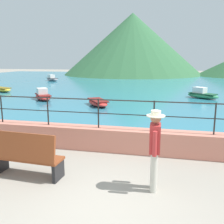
{
  "coord_description": "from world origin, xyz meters",
  "views": [
    {
      "loc": [
        1.22,
        -4.1,
        2.77
      ],
      "look_at": [
        -0.52,
        3.7,
        1.1
      ],
      "focal_mm": 40.83,
      "sensor_mm": 36.0,
      "label": 1
    }
  ],
  "objects_px": {
    "person_walking": "(155,147)",
    "boat_2": "(52,79)",
    "boat_0": "(43,96)",
    "boat_4": "(202,94)",
    "bench_main": "(25,155)",
    "boat_1": "(98,102)",
    "boat_3": "(2,89)"
  },
  "relations": [
    {
      "from": "bench_main",
      "to": "boat_2",
      "type": "bearing_deg",
      "value": 114.34
    },
    {
      "from": "boat_0",
      "to": "boat_4",
      "type": "xyz_separation_m",
      "value": [
        10.65,
        2.99,
        0.0
      ]
    },
    {
      "from": "boat_0",
      "to": "boat_2",
      "type": "relative_size",
      "value": 0.99
    },
    {
      "from": "boat_2",
      "to": "boat_3",
      "type": "xyz_separation_m",
      "value": [
        0.64,
        -10.95,
        -0.07
      ]
    },
    {
      "from": "person_walking",
      "to": "boat_0",
      "type": "height_order",
      "value": "person_walking"
    },
    {
      "from": "boat_0",
      "to": "boat_4",
      "type": "relative_size",
      "value": 0.99
    },
    {
      "from": "boat_1",
      "to": "boat_2",
      "type": "relative_size",
      "value": 1.02
    },
    {
      "from": "bench_main",
      "to": "boat_0",
      "type": "bearing_deg",
      "value": 115.67
    },
    {
      "from": "person_walking",
      "to": "boat_1",
      "type": "relative_size",
      "value": 0.72
    },
    {
      "from": "person_walking",
      "to": "boat_0",
      "type": "relative_size",
      "value": 0.74
    },
    {
      "from": "bench_main",
      "to": "boat_0",
      "type": "relative_size",
      "value": 0.73
    },
    {
      "from": "boat_0",
      "to": "boat_2",
      "type": "height_order",
      "value": "same"
    },
    {
      "from": "boat_1",
      "to": "boat_3",
      "type": "bearing_deg",
      "value": 154.97
    },
    {
      "from": "bench_main",
      "to": "person_walking",
      "type": "relative_size",
      "value": 0.99
    },
    {
      "from": "boat_4",
      "to": "boat_3",
      "type": "bearing_deg",
      "value": 179.51
    },
    {
      "from": "boat_0",
      "to": "boat_2",
      "type": "xyz_separation_m",
      "value": [
        -6.07,
        14.08,
        0.0
      ]
    },
    {
      "from": "boat_1",
      "to": "boat_2",
      "type": "distance_m",
      "value": 18.63
    },
    {
      "from": "bench_main",
      "to": "person_walking",
      "type": "bearing_deg",
      "value": 1.01
    },
    {
      "from": "boat_2",
      "to": "bench_main",
      "type": "bearing_deg",
      "value": -65.66
    },
    {
      "from": "person_walking",
      "to": "boat_2",
      "type": "bearing_deg",
      "value": 119.89
    },
    {
      "from": "bench_main",
      "to": "boat_1",
      "type": "xyz_separation_m",
      "value": [
        -0.84,
        9.23,
        -0.3
      ]
    },
    {
      "from": "person_walking",
      "to": "boat_3",
      "type": "xyz_separation_m",
      "value": [
        -13.54,
        13.71,
        -0.72
      ]
    },
    {
      "from": "bench_main",
      "to": "boat_2",
      "type": "relative_size",
      "value": 0.73
    },
    {
      "from": "person_walking",
      "to": "boat_2",
      "type": "xyz_separation_m",
      "value": [
        -14.18,
        24.67,
        -0.65
      ]
    },
    {
      "from": "boat_2",
      "to": "boat_1",
      "type": "bearing_deg",
      "value": -56.25
    },
    {
      "from": "bench_main",
      "to": "boat_0",
      "type": "xyz_separation_m",
      "value": [
        -5.11,
        10.64,
        -0.23
      ]
    },
    {
      "from": "boat_3",
      "to": "boat_4",
      "type": "relative_size",
      "value": 1.03
    },
    {
      "from": "boat_0",
      "to": "boat_1",
      "type": "distance_m",
      "value": 4.5
    },
    {
      "from": "boat_4",
      "to": "boat_1",
      "type": "bearing_deg",
      "value": -145.38
    },
    {
      "from": "bench_main",
      "to": "boat_2",
      "type": "xyz_separation_m",
      "value": [
        -11.18,
        24.72,
        -0.23
      ]
    },
    {
      "from": "boat_1",
      "to": "boat_4",
      "type": "xyz_separation_m",
      "value": [
        6.37,
        4.4,
        0.07
      ]
    },
    {
      "from": "boat_0",
      "to": "boat_1",
      "type": "height_order",
      "value": "boat_0"
    }
  ]
}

